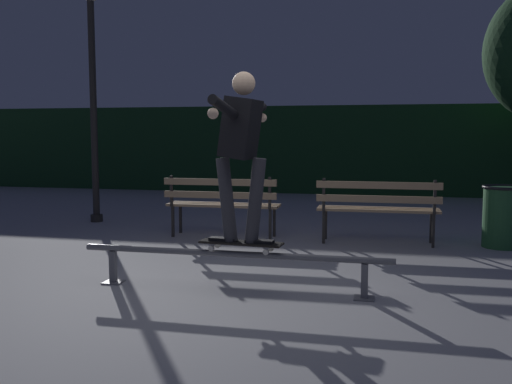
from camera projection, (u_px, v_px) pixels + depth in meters
ground_plane at (228, 295)px, 5.18m from camera, size 90.00×90.00×0.00m
hedge_backdrop at (330, 149)px, 14.17m from camera, size 24.00×1.20×2.14m
grind_rail at (232, 259)px, 5.29m from camera, size 2.97×0.18×0.38m
skateboard at (241, 243)px, 5.26m from camera, size 0.79×0.27×0.09m
skateboarder at (241, 142)px, 5.16m from camera, size 0.63×1.40×1.56m
park_bench_leftmost at (222, 200)px, 7.95m from camera, size 1.61×0.44×0.88m
park_bench_left_center at (378, 204)px, 7.47m from camera, size 1.61×0.44×0.88m
lamp_post_left at (92, 71)px, 9.22m from camera, size 0.32×0.32×3.90m
trash_can at (502, 216)px, 7.30m from camera, size 0.52×0.52×0.80m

